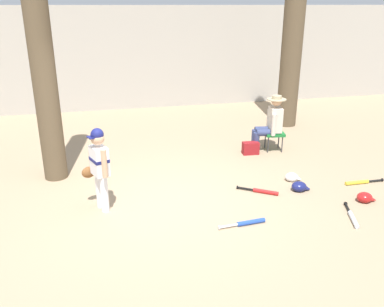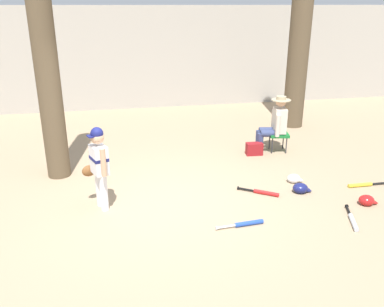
% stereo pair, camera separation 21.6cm
% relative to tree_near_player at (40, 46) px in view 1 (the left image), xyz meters
% --- Properties ---
extents(ground_plane, '(60.00, 60.00, 0.00)m').
position_rel_tree_near_player_xyz_m(ground_plane, '(1.75, -1.53, -2.33)').
color(ground_plane, '#9E8466').
extents(concrete_back_wall, '(18.00, 0.36, 2.96)m').
position_rel_tree_near_player_xyz_m(concrete_back_wall, '(1.75, 5.05, -0.85)').
color(concrete_back_wall, '#ADA89E').
rests_on(concrete_back_wall, ground).
extents(tree_near_player, '(0.59, 0.59, 5.26)m').
position_rel_tree_near_player_xyz_m(tree_near_player, '(0.00, 0.00, 0.00)').
color(tree_near_player, brown).
rests_on(tree_near_player, ground).
extents(tree_behind_spectator, '(0.85, 0.85, 5.59)m').
position_rel_tree_near_player_xyz_m(tree_behind_spectator, '(5.62, 2.19, 0.02)').
color(tree_behind_spectator, brown).
rests_on(tree_behind_spectator, ground).
extents(young_ballplayer, '(0.45, 0.56, 1.31)m').
position_rel_tree_near_player_xyz_m(young_ballplayer, '(0.78, -1.44, -1.59)').
color(young_ballplayer, white).
rests_on(young_ballplayer, ground).
extents(folding_stool, '(0.47, 0.47, 0.41)m').
position_rel_tree_near_player_xyz_m(folding_stool, '(4.48, 0.43, -1.97)').
color(folding_stool, '#196B2D').
rests_on(folding_stool, ground).
extents(seated_spectator, '(0.68, 0.54, 1.20)m').
position_rel_tree_near_player_xyz_m(seated_spectator, '(4.38, 0.45, -1.69)').
color(seated_spectator, navy).
rests_on(seated_spectator, ground).
extents(handbag_beside_stool, '(0.35, 0.20, 0.26)m').
position_rel_tree_near_player_xyz_m(handbag_beside_stool, '(3.91, 0.31, -2.20)').
color(handbag_beside_stool, maroon).
rests_on(handbag_beside_stool, ground).
extents(bat_aluminum_silver, '(0.31, 0.70, 0.07)m').
position_rel_tree_near_player_xyz_m(bat_aluminum_silver, '(4.36, -2.65, -2.30)').
color(bat_aluminum_silver, '#B7BCC6').
rests_on(bat_aluminum_silver, ground).
extents(bat_red_barrel, '(0.62, 0.46, 0.07)m').
position_rel_tree_near_player_xyz_m(bat_red_barrel, '(3.41, -1.51, -2.30)').
color(bat_red_barrel, red).
rests_on(bat_red_barrel, ground).
extents(bat_yellow_trainer, '(0.74, 0.07, 0.07)m').
position_rel_tree_near_player_xyz_m(bat_yellow_trainer, '(5.23, -1.57, -2.30)').
color(bat_yellow_trainer, yellow).
rests_on(bat_yellow_trainer, ground).
extents(bat_blue_youth, '(0.72, 0.12, 0.07)m').
position_rel_tree_near_player_xyz_m(bat_blue_youth, '(2.80, -2.43, -2.30)').
color(bat_blue_youth, '#2347AD').
rests_on(bat_blue_youth, ground).
extents(batting_helmet_navy, '(0.30, 0.23, 0.18)m').
position_rel_tree_near_player_xyz_m(batting_helmet_navy, '(4.06, -1.57, -2.26)').
color(batting_helmet_navy, navy).
rests_on(batting_helmet_navy, ground).
extents(batting_helmet_white, '(0.27, 0.21, 0.16)m').
position_rel_tree_near_player_xyz_m(batting_helmet_white, '(4.13, -1.16, -2.27)').
color(batting_helmet_white, silver).
rests_on(batting_helmet_white, ground).
extents(batting_helmet_red, '(0.29, 0.22, 0.17)m').
position_rel_tree_near_player_xyz_m(batting_helmet_red, '(4.89, -2.19, -2.26)').
color(batting_helmet_red, '#A81919').
rests_on(batting_helmet_red, ground).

